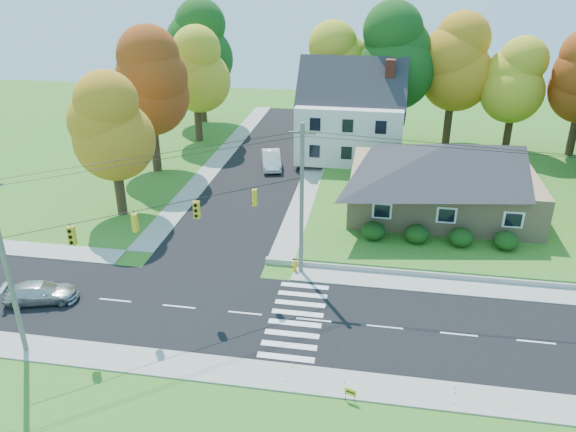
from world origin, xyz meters
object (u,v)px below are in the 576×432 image
at_px(silver_sedan, 41,292).
at_px(fire_hydrant, 295,266).
at_px(ranch_house, 443,176).
at_px(white_car, 271,159).

distance_m(silver_sedan, fire_hydrant, 15.54).
height_order(ranch_house, silver_sedan, ranch_house).
xyz_separation_m(ranch_house, fire_hydrant, (-9.92, -10.80, -2.87)).
relative_size(white_car, fire_hydrant, 5.99).
height_order(silver_sedan, fire_hydrant, silver_sedan).
bearing_deg(white_car, fire_hydrant, -88.94).
relative_size(ranch_house, silver_sedan, 3.44).
height_order(white_car, fire_hydrant, white_car).
xyz_separation_m(silver_sedan, white_car, (8.94, 25.42, 0.19)).
bearing_deg(ranch_house, fire_hydrant, -132.56).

